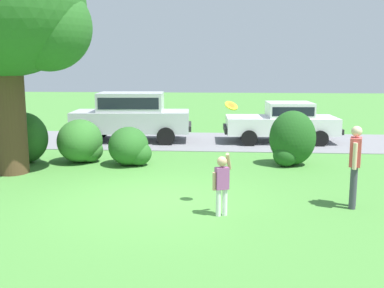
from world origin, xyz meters
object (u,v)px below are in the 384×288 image
frisbee (231,106)px  adult_onlooker (355,162)px  parked_sedan (283,121)px  parked_suv (131,114)px  child_thrower (222,181)px  oak_tree_large (7,16)px

frisbee → adult_onlooker: size_ratio=0.18×
parked_sedan → parked_suv: 5.93m
child_thrower → parked_sedan: bearing=75.8°
child_thrower → frisbee: (0.17, 0.66, 1.43)m
parked_sedan → frisbee: size_ratio=14.26×
adult_onlooker → frisbee: bearing=-178.2°
parked_sedan → child_thrower: (-2.28, -8.98, -0.13)m
oak_tree_large → parked_suv: oak_tree_large is taller
oak_tree_large → frisbee: size_ratio=20.30×
parked_sedan → adult_onlooker: 8.25m
adult_onlooker → oak_tree_large: bearing=162.6°
oak_tree_large → child_thrower: size_ratio=4.96×
adult_onlooker → parked_suv: bearing=128.6°
oak_tree_large → frisbee: (6.00, -2.77, -2.13)m
child_thrower → frisbee: frisbee is taller
parked_sedan → child_thrower: 9.26m
oak_tree_large → frisbee: 6.94m
child_thrower → adult_onlooker: adult_onlooker is taller
frisbee → parked_suv: bearing=115.3°
child_thrower → oak_tree_large: bearing=149.6°
frisbee → adult_onlooker: (2.59, 0.08, -1.17)m
frisbee → adult_onlooker: frisbee is taller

